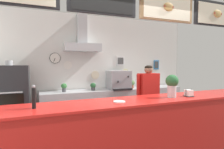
{
  "coord_description": "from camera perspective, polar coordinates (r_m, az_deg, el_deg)",
  "views": [
    {
      "loc": [
        -1.48,
        -2.57,
        1.57
      ],
      "look_at": [
        -0.16,
        0.75,
        1.35
      ],
      "focal_mm": 29.62,
      "sensor_mm": 36.0,
      "label": 1
    }
  ],
  "objects": [
    {
      "name": "shop_worker",
      "position": [
        4.13,
        11.13,
        -7.15
      ],
      "size": [
        0.6,
        0.26,
        1.52
      ],
      "rotation": [
        0.0,
        0.0,
        3.23
      ],
      "color": "#232328",
      "rests_on": "ground_plane"
    },
    {
      "name": "potted_oregano",
      "position": [
        4.58,
        -14.6,
        -3.73
      ],
      "size": [
        0.14,
        0.14,
        0.21
      ],
      "color": "#4C4C51",
      "rests_on": "back_prep_counter"
    },
    {
      "name": "service_counter",
      "position": [
        2.97,
        10.4,
        -17.3
      ],
      "size": [
        4.09,
        0.65,
        1.04
      ],
      "color": "red",
      "rests_on": "ground_plane"
    },
    {
      "name": "pepper_grinder",
      "position": [
        2.37,
        -23.01,
        -6.37
      ],
      "size": [
        0.05,
        0.05,
        0.28
      ],
      "color": "black",
      "rests_on": "service_counter"
    },
    {
      "name": "pizza_oven",
      "position": [
        4.35,
        -28.89,
        -7.57
      ],
      "size": [
        0.73,
        0.64,
        1.63
      ],
      "color": "#232326",
      "rests_on": "ground_plane"
    },
    {
      "name": "back_prep_counter",
      "position": [
        5.05,
        1.11,
        -9.48
      ],
      "size": [
        3.83,
        0.59,
        0.88
      ],
      "color": "#B7BABF",
      "rests_on": "ground_plane"
    },
    {
      "name": "espresso_machine",
      "position": [
        4.95,
        2.07,
        -1.67
      ],
      "size": [
        0.58,
        0.53,
        0.49
      ],
      "color": "#A3A5AD",
      "rests_on": "back_prep_counter"
    },
    {
      "name": "napkin_holder",
      "position": [
        3.23,
        22.61,
        -5.4
      ],
      "size": [
        0.13,
        0.12,
        0.12
      ],
      "color": "#262628",
      "rests_on": "service_counter"
    },
    {
      "name": "back_wall_assembly",
      "position": [
        5.01,
        -4.74,
        3.02
      ],
      "size": [
        5.53,
        2.42,
        2.87
      ],
      "color": "#9E9E99",
      "rests_on": "ground_plane"
    },
    {
      "name": "condiment_plate",
      "position": [
        2.57,
        2.27,
        -8.34
      ],
      "size": [
        0.17,
        0.17,
        0.01
      ],
      "color": "white",
      "rests_on": "service_counter"
    },
    {
      "name": "potted_rosemary",
      "position": [
        5.13,
        6.18,
        -2.79
      ],
      "size": [
        0.16,
        0.16,
        0.22
      ],
      "color": "#9E563D",
      "rests_on": "back_prep_counter"
    },
    {
      "name": "potted_thyme",
      "position": [
        4.72,
        -5.86,
        -3.61
      ],
      "size": [
        0.14,
        0.14,
        0.19
      ],
      "color": "#4C4C51",
      "rests_on": "back_prep_counter"
    },
    {
      "name": "basil_vase",
      "position": [
        3.03,
        18.02,
        -3.09
      ],
      "size": [
        0.2,
        0.2,
        0.36
      ],
      "color": "silver",
      "rests_on": "service_counter"
    },
    {
      "name": "potted_basil",
      "position": [
        5.48,
        11.63,
        -2.35
      ],
      "size": [
        0.2,
        0.2,
        0.24
      ],
      "color": "#9E563D",
      "rests_on": "back_prep_counter"
    }
  ]
}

